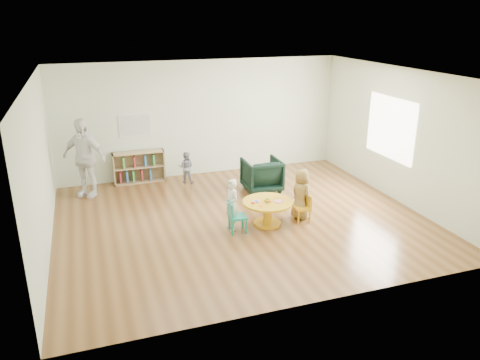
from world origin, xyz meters
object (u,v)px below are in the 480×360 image
(adult_caretaker, at_px, (84,158))
(armchair, at_px, (262,175))
(kid_chair_right, at_px, (304,207))
(bookshelf, at_px, (138,167))
(child_right, at_px, (301,194))
(toddler, at_px, (186,167))
(child_left, at_px, (231,205))
(activity_table, at_px, (267,208))
(kid_chair_left, at_px, (235,216))

(adult_caretaker, bearing_deg, armchair, 20.13)
(kid_chair_right, height_order, adult_caretaker, adult_caretaker)
(bookshelf, bearing_deg, child_right, -49.32)
(kid_chair_right, relative_size, bookshelf, 0.45)
(armchair, height_order, adult_caretaker, adult_caretaker)
(armchair, distance_m, toddler, 1.85)
(bookshelf, relative_size, child_left, 1.23)
(child_left, xyz_separation_m, child_right, (1.43, 0.04, 0.02))
(child_left, bearing_deg, armchair, 131.89)
(kid_chair_right, xyz_separation_m, armchair, (-0.17, 1.81, 0.08))
(activity_table, distance_m, bookshelf, 3.82)
(armchair, relative_size, child_left, 0.84)
(kid_chair_right, relative_size, child_right, 0.53)
(activity_table, xyz_separation_m, kid_chair_left, (-0.68, -0.11, -0.01))
(activity_table, distance_m, armchair, 1.83)
(bookshelf, xyz_separation_m, child_right, (2.74, -3.18, 0.14))
(bookshelf, height_order, child_right, child_right)
(kid_chair_right, distance_m, toddler, 3.35)
(child_right, bearing_deg, toddler, 14.47)
(activity_table, height_order, child_right, child_right)
(child_right, bearing_deg, bookshelf, 24.13)
(activity_table, distance_m, child_left, 0.73)
(kid_chair_right, height_order, child_right, child_right)
(armchair, height_order, child_left, child_left)
(activity_table, bearing_deg, bookshelf, 121.78)
(bookshelf, xyz_separation_m, toddler, (1.07, -0.41, 0.01))
(armchair, relative_size, child_right, 0.81)
(adult_caretaker, bearing_deg, kid_chair_right, -0.82)
(child_right, xyz_separation_m, toddler, (-1.66, 2.77, -0.13))
(armchair, bearing_deg, adult_caretaker, -13.24)
(kid_chair_left, relative_size, armchair, 0.73)
(kid_chair_right, distance_m, child_right, 0.26)
(activity_table, height_order, adult_caretaker, adult_caretaker)
(toddler, distance_m, adult_caretaker, 2.32)
(armchair, distance_m, child_left, 2.14)
(adult_caretaker, bearing_deg, activity_table, -5.78)
(activity_table, height_order, kid_chair_right, kid_chair_right)
(child_left, distance_m, toddler, 2.82)
(bookshelf, distance_m, toddler, 1.15)
(kid_chair_right, distance_m, bookshelf, 4.31)
(activity_table, relative_size, adult_caretaker, 0.55)
(kid_chair_right, distance_m, armchair, 1.83)
(activity_table, relative_size, child_left, 0.97)
(activity_table, xyz_separation_m, bookshelf, (-2.01, 3.24, 0.04))
(child_left, relative_size, child_right, 0.97)
(activity_table, height_order, toddler, toddler)
(armchair, relative_size, toddler, 1.09)
(toddler, bearing_deg, kid_chair_left, 120.46)
(activity_table, bearing_deg, kid_chair_left, -170.76)
(activity_table, height_order, armchair, armchair)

